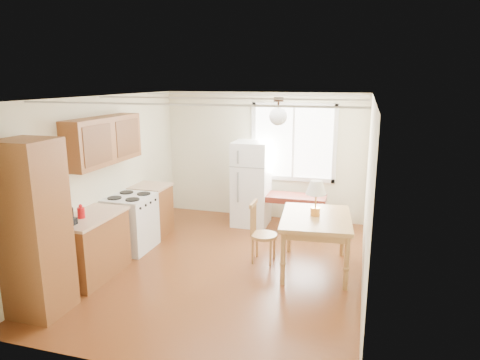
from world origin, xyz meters
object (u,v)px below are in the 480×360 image
at_px(chair, 258,228).
at_px(bench, 288,198).
at_px(refrigerator, 251,184).
at_px(dining_table, 316,223).

bearing_deg(chair, bench, 83.83).
xyz_separation_m(refrigerator, chair, (0.54, -1.64, -0.27)).
relative_size(refrigerator, bench, 1.16).
xyz_separation_m(refrigerator, bench, (0.72, -0.02, -0.23)).
relative_size(refrigerator, chair, 1.73).
bearing_deg(refrigerator, dining_table, -50.32).
distance_m(refrigerator, bench, 0.76).
bearing_deg(bench, chair, -96.88).
height_order(refrigerator, dining_table, refrigerator).
height_order(bench, dining_table, dining_table).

